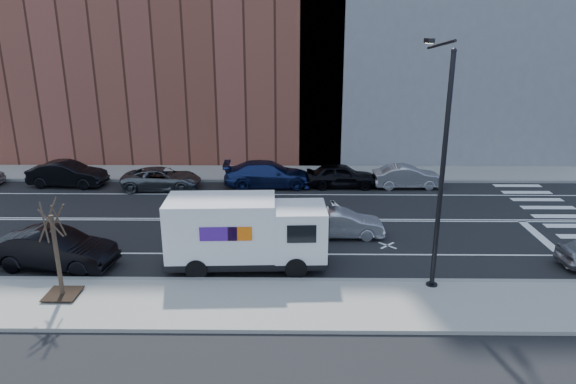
{
  "coord_description": "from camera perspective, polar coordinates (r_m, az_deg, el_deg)",
  "views": [
    {
      "loc": [
        1.61,
        -25.35,
        9.71
      ],
      "look_at": [
        1.31,
        0.47,
        1.4
      ],
      "focal_mm": 32.0,
      "sensor_mm": 36.0,
      "label": 1
    }
  ],
  "objects": [
    {
      "name": "street_tree",
      "position": [
        20.73,
        -24.17,
        -7.31
      ],
      "size": [
        1.2,
        1.2,
        3.75
      ],
      "color": "black",
      "rests_on": "ground"
    },
    {
      "name": "driving_sedan",
      "position": [
        24.94,
        5.96,
        -3.52
      ],
      "size": [
        4.06,
        1.47,
        1.33
      ],
      "primitive_type": "imported",
      "rotation": [
        0.0,
        0.0,
        1.59
      ],
      "color": "#ADADB2",
      "rests_on": "ground"
    },
    {
      "name": "far_parked_e",
      "position": [
        32.68,
        5.91,
        1.85
      ],
      "size": [
        4.45,
        1.8,
        1.52
      ],
      "primitive_type": "imported",
      "rotation": [
        0.0,
        0.0,
        1.57
      ],
      "color": "black",
      "rests_on": "ground"
    },
    {
      "name": "streetlight",
      "position": [
        19.76,
        16.5,
        3.55
      ],
      "size": [
        0.44,
        4.02,
        9.34
      ],
      "color": "black",
      "rests_on": "ground"
    },
    {
      "name": "far_parked_d",
      "position": [
        32.59,
        -2.2,
        1.99
      ],
      "size": [
        5.73,
        2.56,
        1.63
      ],
      "primitive_type": "imported",
      "rotation": [
        0.0,
        0.0,
        1.62
      ],
      "color": "navy",
      "rests_on": "ground"
    },
    {
      "name": "curb_far",
      "position": [
        33.79,
        -2.1,
        1.28
      ],
      "size": [
        44.0,
        0.25,
        0.17
      ],
      "primitive_type": "cube",
      "color": "gray",
      "rests_on": "ground"
    },
    {
      "name": "crosswalk",
      "position": [
        30.72,
        28.58,
        -2.84
      ],
      "size": [
        3.0,
        14.0,
        0.01
      ],
      "primitive_type": null,
      "color": "white",
      "rests_on": "ground"
    },
    {
      "name": "ground",
      "position": [
        27.19,
        -2.79,
        -3.1
      ],
      "size": [
        120.0,
        120.0,
        0.0
      ],
      "primitive_type": "plane",
      "color": "black",
      "rests_on": "ground"
    },
    {
      "name": "far_parked_c",
      "position": [
        33.08,
        -13.84,
        1.46
      ],
      "size": [
        4.92,
        2.38,
        1.35
      ],
      "primitive_type": "imported",
      "rotation": [
        0.0,
        0.0,
        1.6
      ],
      "color": "#55595E",
      "rests_on": "ground"
    },
    {
      "name": "far_parked_f",
      "position": [
        33.26,
        13.12,
        1.66
      ],
      "size": [
        4.36,
        1.68,
        1.42
      ],
      "primitive_type": "imported",
      "rotation": [
        0.0,
        0.0,
        1.61
      ],
      "color": "#A9A8AD",
      "rests_on": "ground"
    },
    {
      "name": "fedex_van",
      "position": [
        21.44,
        -4.81,
        -4.43
      ],
      "size": [
        6.78,
        2.6,
        3.06
      ],
      "rotation": [
        0.0,
        0.0,
        0.04
      ],
      "color": "black",
      "rests_on": "ground"
    },
    {
      "name": "near_parked_rear_a",
      "position": [
        23.75,
        -24.49,
        -5.82
      ],
      "size": [
        5.23,
        2.41,
        1.66
      ],
      "primitive_type": "imported",
      "rotation": [
        0.0,
        0.0,
        1.44
      ],
      "color": "black",
      "rests_on": "ground"
    },
    {
      "name": "road_markings",
      "position": [
        27.19,
        -2.79,
        -3.09
      ],
      "size": [
        40.0,
        8.6,
        0.01
      ],
      "primitive_type": null,
      "color": "white",
      "rests_on": "ground"
    },
    {
      "name": "bldg_brick",
      "position": [
        42.08,
        -13.3,
        19.15
      ],
      "size": [
        26.0,
        10.0,
        22.0
      ],
      "primitive_type": "cube",
      "color": "brown",
      "rests_on": "ground"
    },
    {
      "name": "curb_near",
      "position": [
        20.78,
        -3.92,
        -9.79
      ],
      "size": [
        44.0,
        0.25,
        0.17
      ],
      "primitive_type": "cube",
      "color": "gray",
      "rests_on": "ground"
    },
    {
      "name": "far_parked_b",
      "position": [
        35.58,
        -23.29,
        1.85
      ],
      "size": [
        4.93,
        2.05,
        1.59
      ],
      "primitive_type": "imported",
      "rotation": [
        0.0,
        0.0,
        1.49
      ],
      "color": "black",
      "rests_on": "ground"
    },
    {
      "name": "sidewalk_far",
      "position": [
        35.52,
        -1.97,
        2.09
      ],
      "size": [
        44.0,
        3.6,
        0.15
      ],
      "primitive_type": "cube",
      "color": "gray",
      "rests_on": "ground"
    },
    {
      "name": "sidewalk_near",
      "position": [
        19.21,
        -4.34,
        -12.3
      ],
      "size": [
        44.0,
        3.6,
        0.15
      ],
      "primitive_type": "cube",
      "color": "gray",
      "rests_on": "ground"
    }
  ]
}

